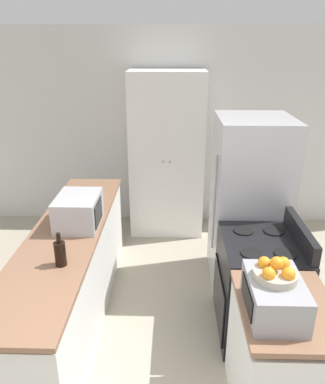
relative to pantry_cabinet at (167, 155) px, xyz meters
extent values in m
cube|color=silver|center=(-0.02, 0.33, 0.26)|extent=(7.00, 0.06, 2.60)
cube|color=silver|center=(-0.84, -1.81, -0.64)|extent=(0.58, 2.58, 0.82)
cube|color=#896047|center=(-0.84, -1.81, -0.17)|extent=(0.60, 2.64, 0.04)
cube|color=silver|center=(0.80, -2.74, -0.64)|extent=(0.58, 0.75, 0.82)
cube|color=#896047|center=(0.80, -2.74, -0.17)|extent=(0.60, 0.77, 0.04)
cube|color=white|center=(0.00, 0.00, 0.00)|extent=(0.94, 0.57, 2.09)
sphere|color=#B2B2B7|center=(-0.04, -0.29, 0.00)|extent=(0.03, 0.03, 0.03)
sphere|color=#B2B2B7|center=(0.04, -0.29, 0.00)|extent=(0.03, 0.03, 0.03)
cube|color=black|center=(0.82, -1.95, -0.60)|extent=(0.64, 0.77, 0.89)
cube|color=black|center=(0.49, -1.95, -0.71)|extent=(0.02, 0.68, 0.49)
cube|color=black|center=(1.11, -1.95, -0.08)|extent=(0.06, 0.73, 0.16)
cylinder|color=black|center=(0.69, -2.14, -0.15)|extent=(0.17, 0.17, 0.01)
cylinder|color=black|center=(0.69, -1.77, -0.15)|extent=(0.17, 0.17, 0.01)
cylinder|color=black|center=(0.95, -2.14, -0.15)|extent=(0.17, 0.17, 0.01)
cylinder|color=black|center=(0.95, -1.77, -0.15)|extent=(0.17, 0.17, 0.01)
cube|color=#B7B7BC|center=(0.85, -1.14, -0.17)|extent=(0.70, 0.77, 1.75)
cylinder|color=gray|center=(0.48, -1.35, -0.08)|extent=(0.02, 0.02, 0.96)
cube|color=#B2B2B7|center=(-0.75, -1.68, -0.02)|extent=(0.36, 0.47, 0.27)
cube|color=black|center=(-0.56, -1.71, -0.02)|extent=(0.01, 0.29, 0.20)
cylinder|color=black|center=(-0.73, -2.32, -0.07)|extent=(0.08, 0.08, 0.18)
cylinder|color=black|center=(-0.73, -2.32, 0.06)|extent=(0.03, 0.03, 0.08)
cube|color=#939399|center=(0.69, -2.80, -0.04)|extent=(0.31, 0.46, 0.23)
cube|color=black|center=(0.52, -2.80, -0.04)|extent=(0.01, 0.32, 0.14)
cylinder|color=#B2A893|center=(0.68, -2.78, 0.10)|extent=(0.26, 0.26, 0.05)
sphere|color=orange|center=(0.74, -2.73, 0.14)|extent=(0.08, 0.08, 0.08)
sphere|color=orange|center=(0.62, -2.73, 0.14)|extent=(0.08, 0.08, 0.08)
sphere|color=orange|center=(0.62, -2.84, 0.14)|extent=(0.08, 0.08, 0.08)
sphere|color=orange|center=(0.74, -2.84, 0.14)|extent=(0.08, 0.08, 0.08)
sphere|color=orange|center=(0.68, -2.78, 0.17)|extent=(0.08, 0.08, 0.08)
camera|label=1|loc=(0.08, -4.63, 1.35)|focal=35.00mm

